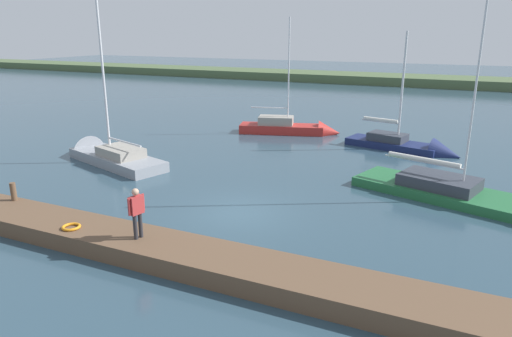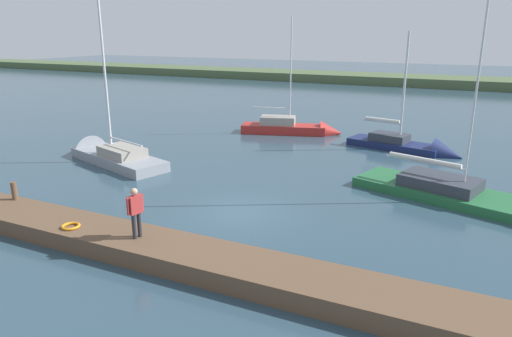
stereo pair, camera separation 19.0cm
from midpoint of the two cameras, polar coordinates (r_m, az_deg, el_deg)
name	(u,v)px [view 2 (the right image)]	position (r m, az deg, el deg)	size (l,w,h in m)	color
ground_plane	(239,213)	(19.81, -1.79, -5.41)	(200.00, 200.00, 0.00)	#2D4756
far_shoreline	(413,85)	(71.18, 18.73, 9.68)	(180.00, 8.00, 2.40)	#4C603D
dock_pier	(172,253)	(15.92, -9.86, -10.12)	(22.00, 2.09, 0.64)	brown
mooring_post_near	(14,191)	(21.73, -27.19, -2.44)	(0.23, 0.23, 0.76)	brown
life_ring_buoy	(71,226)	(17.99, -21.39, -6.57)	(0.66, 0.66, 0.10)	orange
sailboat_far_left	(499,208)	(22.60, 27.74, -4.32)	(10.85, 5.63, 12.97)	#236638
sailboat_near_dock	(295,130)	(35.04, 4.98, 4.69)	(7.60, 3.73, 9.05)	#B22823
sailboat_inner_slip	(105,156)	(29.19, -17.72, 1.46)	(8.77, 4.63, 10.10)	gray
sailboat_far_right	(413,149)	(31.33, 18.74, 2.29)	(7.49, 3.50, 8.26)	navy
person_on_dock	(135,209)	(16.10, -14.18, -4.83)	(0.32, 0.65, 1.77)	#28282D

